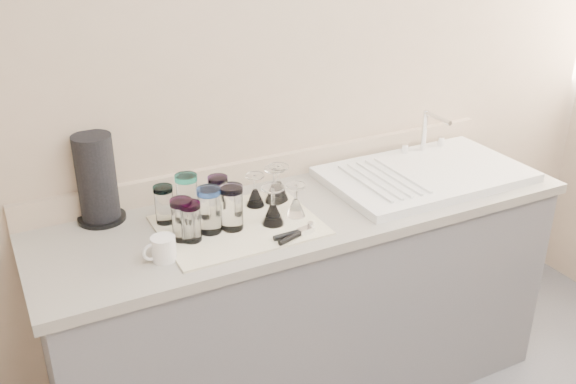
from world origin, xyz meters
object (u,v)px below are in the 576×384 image
tumbler_magenta (182,219)px  goblet_back_left (255,195)px  can_opener (295,234)px  paper_towel_roll (97,180)px  tumbler_blue (210,210)px  goblet_back_right (279,188)px  goblet_extra (275,190)px  tumbler_cyan (187,195)px  white_mug (163,249)px  sink_unit (425,174)px  tumbler_purple (218,195)px  tumbler_lavender (232,207)px  tumbler_extra (191,221)px  goblet_front_right (296,205)px  tumbler_teal (164,204)px  goblet_front_left (273,211)px

tumbler_magenta → goblet_back_left: 0.35m
can_opener → paper_towel_roll: bearing=141.4°
goblet_back_left → tumbler_blue: bearing=-152.8°
goblet_back_right → goblet_extra: bearing=-154.1°
paper_towel_roll → tumbler_cyan: bearing=-24.5°
can_opener → white_mug: bearing=171.0°
sink_unit → tumbler_purple: sink_unit is taller
tumbler_purple → tumbler_lavender: (-0.00, -0.13, 0.01)m
tumbler_purple → tumbler_extra: tumbler_purple is taller
goblet_back_left → white_mug: goblet_back_left is taller
goblet_front_right → goblet_extra: (-0.02, 0.14, 0.00)m
tumbler_magenta → tumbler_blue: tumbler_blue is taller
tumbler_magenta → goblet_front_right: (0.42, -0.02, -0.03)m
paper_towel_roll → goblet_extra: bearing=-15.0°
goblet_extra → can_opener: bearing=-102.0°
tumbler_extra → white_mug: bearing=-150.5°
tumbler_teal → tumbler_blue: (0.12, -0.14, 0.01)m
tumbler_cyan → goblet_extra: 0.33m
goblet_front_left → can_opener: size_ratio=0.93×
goblet_back_left → goblet_extra: 0.08m
white_mug → paper_towel_roll: size_ratio=0.36×
tumbler_magenta → tumbler_blue: size_ratio=0.90×
tumbler_blue → tumbler_teal: bearing=130.5°
goblet_back_right → white_mug: 0.57m
tumbler_blue → goblet_back_right: 0.35m
tumbler_lavender → goblet_back_left: size_ratio=1.29×
paper_towel_roll → goblet_front_left: bearing=-31.2°
tumbler_cyan → white_mug: 0.30m
goblet_extra → tumbler_magenta: bearing=-163.5°
tumbler_lavender → goblet_back_right: (0.25, 0.14, -0.04)m
tumbler_extra → goblet_back_right: size_ratio=1.01×
tumbler_purple → goblet_extra: bearing=-1.0°
tumbler_purple → goblet_extra: tumbler_purple is taller
goblet_extra → tumbler_teal: bearing=176.2°
tumbler_extra → tumbler_lavender: bearing=5.6°
sink_unit → tumbler_magenta: (-1.06, -0.05, 0.06)m
tumbler_blue → paper_towel_roll: 0.42m
tumbler_purple → goblet_front_left: (0.14, -0.16, -0.03)m
sink_unit → tumbler_lavender: 0.89m
white_mug → paper_towel_roll: paper_towel_roll is taller
tumbler_magenta → tumbler_lavender: tumbler_lavender is taller
tumbler_cyan → paper_towel_roll: bearing=155.5°
tumbler_lavender → tumbler_magenta: bearing=178.2°
goblet_front_right → goblet_back_left: bearing=124.0°
tumbler_cyan → tumbler_blue: tumbler_blue is taller
tumbler_teal → goblet_front_left: bearing=-28.8°
can_opener → goblet_back_right: bearing=74.3°
tumbler_teal → tumbler_magenta: size_ratio=0.94×
tumbler_blue → can_opener: bearing=-34.7°
tumbler_magenta → goblet_extra: tumbler_magenta is taller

